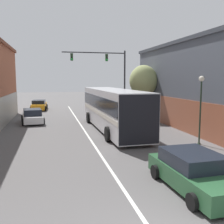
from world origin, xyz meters
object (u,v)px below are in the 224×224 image
at_px(parked_car_left_near, 39,105).
at_px(street_lamp, 201,102).
at_px(bus, 112,107).
at_px(hatchback_foreground, 195,172).
at_px(street_tree_near, 143,81).
at_px(parked_car_left_mid, 32,116).
at_px(traffic_signal_gantry, 108,69).

distance_m(parked_car_left_near, street_lamp, 23.81).
relative_size(bus, street_lamp, 2.93).
relative_size(bus, parked_car_left_near, 2.85).
bearing_deg(bus, hatchback_foreground, -179.58).
bearing_deg(street_tree_near, parked_car_left_near, 133.21).
distance_m(bus, parked_car_left_mid, 8.15).
bearing_deg(parked_car_left_mid, parked_car_left_near, -7.84).
distance_m(hatchback_foreground, parked_car_left_mid, 17.97).
xyz_separation_m(bus, traffic_signal_gantry, (1.69, 9.36, 3.38)).
distance_m(parked_car_left_mid, traffic_signal_gantry, 10.42).
height_order(bus, traffic_signal_gantry, traffic_signal_gantry).
height_order(parked_car_left_near, street_tree_near, street_tree_near).
relative_size(parked_car_left_near, street_lamp, 1.03).
xyz_separation_m(bus, street_tree_near, (4.15, 4.30, 2.04)).
distance_m(bus, street_lamp, 7.23).
bearing_deg(parked_car_left_near, street_tree_near, -133.39).
distance_m(parked_car_left_mid, street_lamp, 15.21).
distance_m(traffic_signal_gantry, street_tree_near, 5.78).
bearing_deg(parked_car_left_mid, street_lamp, -141.75).
xyz_separation_m(parked_car_left_mid, street_lamp, (10.70, -10.63, 2.00)).
bearing_deg(bus, parked_car_left_near, 20.89).
xyz_separation_m(parked_car_left_near, street_lamp, (10.53, -21.26, 1.99)).
relative_size(street_lamp, street_tree_near, 0.78).
bearing_deg(parked_car_left_mid, hatchback_foreground, -164.55).
xyz_separation_m(bus, hatchback_foreground, (0.37, -11.82, -1.19)).
xyz_separation_m(bus, parked_car_left_near, (-6.31, 15.44, -1.19)).
xyz_separation_m(traffic_signal_gantry, street_lamp, (2.52, -15.18, -2.57)).
bearing_deg(hatchback_foreground, street_lamp, -34.82).
bearing_deg(hatchback_foreground, traffic_signal_gantry, -5.69).
xyz_separation_m(hatchback_foreground, parked_car_left_near, (-6.68, 27.26, 0.00)).
bearing_deg(hatchback_foreground, street_tree_near, -15.32).
bearing_deg(parked_car_left_near, traffic_signal_gantry, -123.82).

